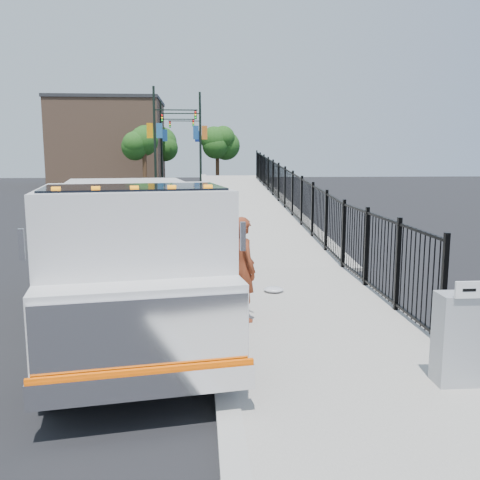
{
  "coord_description": "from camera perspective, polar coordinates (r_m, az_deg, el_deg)",
  "views": [
    {
      "loc": [
        -0.32,
        -10.0,
        3.22
      ],
      "look_at": [
        0.59,
        2.0,
        1.24
      ],
      "focal_mm": 40.0,
      "sensor_mm": 36.0,
      "label": 1
    }
  ],
  "objects": [
    {
      "name": "ground",
      "position": [
        10.51,
        -2.43,
        -8.48
      ],
      "size": [
        120.0,
        120.0,
        0.0
      ],
      "primitive_type": "plane",
      "color": "black",
      "rests_on": "ground"
    },
    {
      "name": "sidewalk",
      "position": [
        8.89,
        10.79,
        -11.63
      ],
      "size": [
        3.55,
        12.0,
        0.12
      ],
      "primitive_type": "cube",
      "color": "#9E998E",
      "rests_on": "ground"
    },
    {
      "name": "curb",
      "position": [
        8.6,
        -1.97,
        -12.05
      ],
      "size": [
        0.3,
        12.0,
        0.16
      ],
      "primitive_type": "cube",
      "color": "#ADAAA3",
      "rests_on": "ground"
    },
    {
      "name": "ramp",
      "position": [
        26.31,
        1.01,
        2.32
      ],
      "size": [
        3.95,
        24.06,
        3.19
      ],
      "primitive_type": "cube",
      "rotation": [
        0.06,
        0.0,
        0.0
      ],
      "color": "#9E998E",
      "rests_on": "ground"
    },
    {
      "name": "iron_fence",
      "position": [
        22.46,
        5.6,
        3.38
      ],
      "size": [
        0.1,
        28.0,
        1.8
      ],
      "primitive_type": "cube",
      "color": "black",
      "rests_on": "ground"
    },
    {
      "name": "truck",
      "position": [
        9.88,
        -11.59,
        -0.45
      ],
      "size": [
        3.82,
        8.44,
        2.79
      ],
      "rotation": [
        0.0,
        0.0,
        0.16
      ],
      "color": "black",
      "rests_on": "ground"
    },
    {
      "name": "worker",
      "position": [
        9.86,
        0.27,
        -3.11
      ],
      "size": [
        0.72,
        0.84,
        1.94
      ],
      "primitive_type": "imported",
      "rotation": [
        0.0,
        0.0,
        2.01
      ],
      "color": "maroon",
      "rests_on": "sidewalk"
    },
    {
      "name": "utility_cabinet",
      "position": [
        7.84,
        22.1,
        -9.74
      ],
      "size": [
        0.55,
        0.4,
        1.25
      ],
      "primitive_type": "cube",
      "color": "gray",
      "rests_on": "sidewalk"
    },
    {
      "name": "arrow_sign",
      "position": [
        7.45,
        23.19,
        -4.9
      ],
      "size": [
        0.35,
        0.04,
        0.22
      ],
      "primitive_type": "cube",
      "color": "white",
      "rests_on": "utility_cabinet"
    },
    {
      "name": "debris",
      "position": [
        12.06,
        3.62,
        -5.27
      ],
      "size": [
        0.45,
        0.45,
        0.11
      ],
      "primitive_type": "ellipsoid",
      "color": "silver",
      "rests_on": "sidewalk"
    },
    {
      "name": "light_pole_0",
      "position": [
        40.81,
        -8.65,
        10.85
      ],
      "size": [
        3.78,
        0.22,
        8.0
      ],
      "color": "black",
      "rests_on": "ground"
    },
    {
      "name": "light_pole_1",
      "position": [
        44.32,
        -4.66,
        10.8
      ],
      "size": [
        3.78,
        0.22,
        8.0
      ],
      "color": "black",
      "rests_on": "ground"
    },
    {
      "name": "light_pole_2",
      "position": [
        52.09,
        -8.04,
        10.52
      ],
      "size": [
        3.77,
        0.22,
        8.0
      ],
      "color": "black",
      "rests_on": "ground"
    },
    {
      "name": "light_pole_3",
      "position": [
        54.81,
        -4.54,
        10.51
      ],
      "size": [
        3.77,
        0.22,
        8.0
      ],
      "color": "black",
      "rests_on": "ground"
    },
    {
      "name": "tree_0",
      "position": [
        45.96,
        -10.19,
        10.1
      ],
      "size": [
        2.53,
        2.53,
        5.26
      ],
      "color": "#382314",
      "rests_on": "ground"
    },
    {
      "name": "tree_1",
      "position": [
        50.46,
        -2.44,
        10.15
      ],
      "size": [
        2.48,
        2.48,
        5.24
      ],
      "color": "#382314",
      "rests_on": "ground"
    },
    {
      "name": "tree_2",
      "position": [
        57.88,
        -8.39,
        9.99
      ],
      "size": [
        3.29,
        3.29,
        5.65
      ],
      "color": "#382314",
      "rests_on": "ground"
    },
    {
      "name": "building",
      "position": [
        54.7,
        -13.69,
        9.9
      ],
      "size": [
        10.0,
        10.0,
        8.0
      ],
      "primitive_type": "cube",
      "color": "#8C664C",
      "rests_on": "ground"
    }
  ]
}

